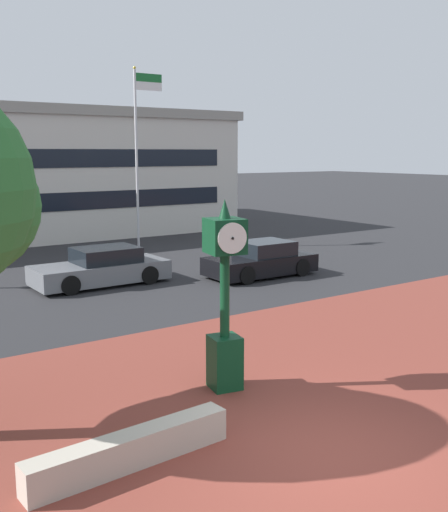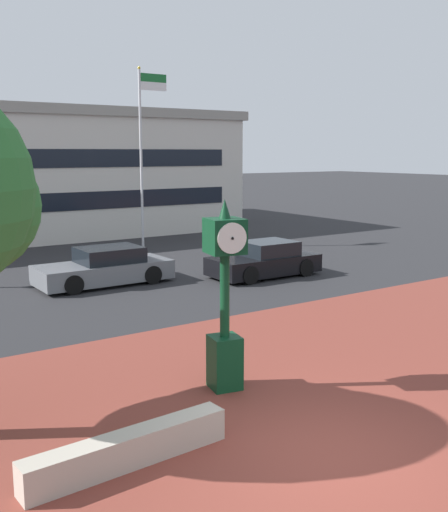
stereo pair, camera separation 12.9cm
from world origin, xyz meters
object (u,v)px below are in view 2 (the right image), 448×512
at_px(car_street_near, 105,268).
at_px(car_street_distant, 265,261).
at_px(street_clock, 225,300).
at_px(flagpole_primary, 143,146).

xyz_separation_m(car_street_near, car_street_distant, (5.41, -1.97, -0.00)).
height_order(street_clock, flagpole_primary, flagpole_primary).
xyz_separation_m(street_clock, flagpole_primary, (6.71, 16.66, 3.04)).
height_order(car_street_near, car_street_distant, same).
bearing_deg(street_clock, car_street_distant, 59.34).
xyz_separation_m(car_street_near, flagpole_primary, (4.88, 6.64, 4.22)).
relative_size(car_street_near, flagpole_primary, 0.55).
distance_m(car_street_near, car_street_distant, 5.76).
height_order(car_street_distant, flagpole_primary, flagpole_primary).
distance_m(car_street_near, flagpole_primary, 9.26).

